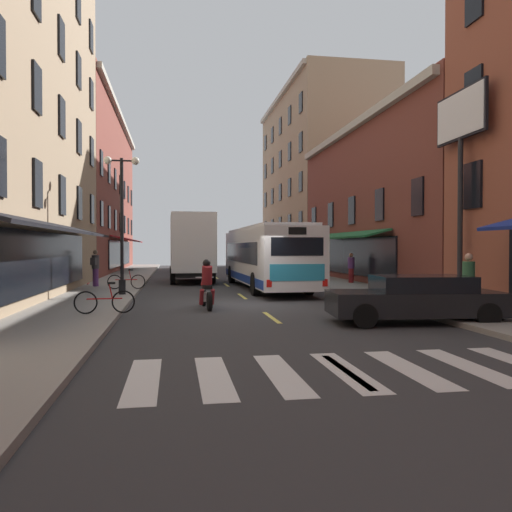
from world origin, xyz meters
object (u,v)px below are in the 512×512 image
(transit_bus, at_px, (265,256))
(sedan_near, at_px, (185,264))
(motorcycle_rider, at_px, (207,288))
(box_truck, at_px, (192,248))
(sedan_mid, at_px, (416,298))
(street_lamp_twin, at_px, (122,218))
(pedestrian_mid, at_px, (351,268))
(bicycle_near, at_px, (105,301))
(bicycle_mid, at_px, (126,281))
(billboard_sign, at_px, (461,139))
(pedestrian_far, at_px, (469,281))
(pedestrian_near, at_px, (95,267))

(transit_bus, xyz_separation_m, sedan_near, (-3.65, 16.86, -0.92))
(transit_bus, height_order, motorcycle_rider, transit_bus)
(box_truck, bearing_deg, transit_bus, -54.52)
(sedan_mid, height_order, street_lamp_twin, street_lamp_twin)
(transit_bus, distance_m, sedan_mid, 12.27)
(motorcycle_rider, height_order, pedestrian_mid, pedestrian_mid)
(pedestrian_mid, bearing_deg, bicycle_near, 20.94)
(bicycle_mid, distance_m, street_lamp_twin, 3.82)
(box_truck, height_order, pedestrian_mid, box_truck)
(sedan_near, distance_m, pedestrian_mid, 17.70)
(billboard_sign, xyz_separation_m, pedestrian_mid, (-0.34, 10.04, -4.87))
(transit_bus, xyz_separation_m, bicycle_mid, (-6.70, -1.00, -1.10))
(transit_bus, height_order, street_lamp_twin, street_lamp_twin)
(pedestrian_far, xyz_separation_m, street_lamp_twin, (-10.85, 7.26, 2.20))
(billboard_sign, height_order, street_lamp_twin, billboard_sign)
(box_truck, height_order, pedestrian_far, box_truck)
(box_truck, distance_m, sedan_near, 12.01)
(billboard_sign, relative_size, transit_bus, 0.60)
(sedan_near, xyz_separation_m, motorcycle_rider, (0.21, -24.76, 0.02))
(box_truck, xyz_separation_m, pedestrian_far, (7.74, -15.85, -0.98))
(billboard_sign, bearing_deg, motorcycle_rider, 175.41)
(billboard_sign, xyz_separation_m, pedestrian_far, (-1.12, -2.32, -4.79))
(box_truck, bearing_deg, sedan_mid, -72.11)
(box_truck, xyz_separation_m, sedan_near, (-0.15, 11.94, -1.33))
(bicycle_near, bearing_deg, sedan_mid, -15.26)
(bicycle_near, height_order, street_lamp_twin, street_lamp_twin)
(pedestrian_mid, xyz_separation_m, pedestrian_far, (-0.78, -12.36, 0.08))
(sedan_near, xyz_separation_m, street_lamp_twin, (-2.97, -20.53, 2.55))
(motorcycle_rider, distance_m, pedestrian_near, 10.10)
(box_truck, height_order, pedestrian_near, box_truck)
(billboard_sign, xyz_separation_m, motorcycle_rider, (-8.80, 0.71, -5.12))
(sedan_mid, xyz_separation_m, bicycle_near, (-8.49, 2.32, -0.17))
(sedan_mid, xyz_separation_m, pedestrian_mid, (3.04, 13.50, 0.29))
(billboard_sign, xyz_separation_m, pedestrian_near, (-13.71, 9.53, -4.74))
(street_lamp_twin, bearing_deg, sedan_mid, -44.34)
(sedan_mid, bearing_deg, sedan_near, 101.01)
(bicycle_mid, height_order, pedestrian_far, pedestrian_far)
(street_lamp_twin, bearing_deg, billboard_sign, -22.42)
(pedestrian_mid, distance_m, pedestrian_far, 12.38)
(billboard_sign, distance_m, motorcycle_rider, 10.20)
(bicycle_near, relative_size, bicycle_mid, 1.00)
(box_truck, relative_size, motorcycle_rider, 3.21)
(sedan_mid, height_order, pedestrian_near, pedestrian_near)
(bicycle_mid, height_order, street_lamp_twin, street_lamp_twin)
(sedan_mid, bearing_deg, pedestrian_near, 128.50)
(sedan_mid, relative_size, pedestrian_far, 2.74)
(bicycle_mid, height_order, pedestrian_near, pedestrian_near)
(pedestrian_far, bearing_deg, bicycle_mid, 37.42)
(pedestrian_near, bearing_deg, motorcycle_rider, -44.53)
(transit_bus, bearing_deg, sedan_near, 102.23)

